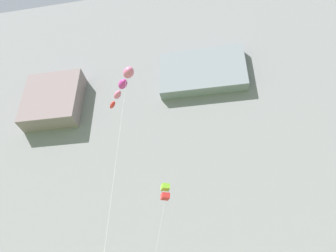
# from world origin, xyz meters

# --- Properties ---
(cliff_face) EXTENTS (180.00, 24.11, 67.31)m
(cliff_face) POSITION_xyz_m (-0.01, 58.23, 33.67)
(cliff_face) COLOR gray
(cliff_face) RESTS_ON ground
(kite_box_upper_left) EXTENTS (3.36, 1.80, 19.97)m
(kite_box_upper_left) POSITION_xyz_m (-4.61, 39.54, 19.09)
(kite_box_upper_left) COLOR #8CCC33
(kite_box_upper_left) RESTS_ON ground
(kite_windsock_low_left) EXTENTS (4.02, 7.09, 26.18)m
(kite_windsock_low_left) POSITION_xyz_m (-6.67, 28.73, 25.51)
(kite_windsock_low_left) COLOR pink
(kite_windsock_low_left) RESTS_ON ground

